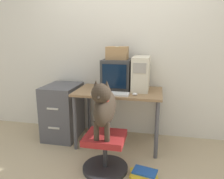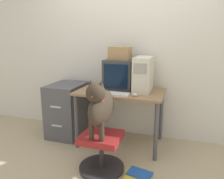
# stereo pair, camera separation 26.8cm
# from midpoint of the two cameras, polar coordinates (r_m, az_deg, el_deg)

# --- Properties ---
(ground_plane) EXTENTS (12.00, 12.00, 0.00)m
(ground_plane) POSITION_cam_midpoint_polar(r_m,az_deg,el_deg) (2.90, 2.93, -16.79)
(ground_plane) COLOR tan
(wall_back) EXTENTS (8.00, 0.05, 2.60)m
(wall_back) POSITION_cam_midpoint_polar(r_m,az_deg,el_deg) (3.25, 6.79, 10.53)
(wall_back) COLOR silver
(wall_back) RESTS_ON ground_plane
(desk) EXTENTS (1.15, 0.70, 0.77)m
(desk) POSITION_cam_midpoint_polar(r_m,az_deg,el_deg) (2.96, 4.85, -2.31)
(desk) COLOR olive
(desk) RESTS_ON ground_plane
(crt_monitor) EXTENTS (0.39, 0.41, 0.40)m
(crt_monitor) POSITION_cam_midpoint_polar(r_m,az_deg,el_deg) (3.03, 4.64, 4.02)
(crt_monitor) COLOR #383838
(crt_monitor) RESTS_ON desk
(pc_tower) EXTENTS (0.22, 0.45, 0.45)m
(pc_tower) POSITION_cam_midpoint_polar(r_m,az_deg,el_deg) (2.93, 10.80, 3.98)
(pc_tower) COLOR beige
(pc_tower) RESTS_ON desk
(keyboard) EXTENTS (0.47, 0.15, 0.03)m
(keyboard) POSITION_cam_midpoint_polar(r_m,az_deg,el_deg) (2.72, 2.47, -1.06)
(keyboard) COLOR silver
(keyboard) RESTS_ON desk
(computer_mouse) EXTENTS (0.06, 0.04, 0.03)m
(computer_mouse) POSITION_cam_midpoint_polar(r_m,az_deg,el_deg) (2.67, 8.86, -1.41)
(computer_mouse) COLOR silver
(computer_mouse) RESTS_ON desk
(office_chair) EXTENTS (0.51, 0.51, 0.43)m
(office_chair) POSITION_cam_midpoint_polar(r_m,az_deg,el_deg) (2.53, 0.37, -15.95)
(office_chair) COLOR #262628
(office_chair) RESTS_ON ground_plane
(dog) EXTENTS (0.21, 0.58, 0.63)m
(dog) POSITION_cam_midpoint_polar(r_m,az_deg,el_deg) (2.30, 0.30, -4.33)
(dog) COLOR #33281E
(dog) RESTS_ON office_chair
(filing_cabinet) EXTENTS (0.46, 0.62, 0.79)m
(filing_cabinet) POSITION_cam_midpoint_polar(r_m,az_deg,el_deg) (3.36, -9.36, -5.24)
(filing_cabinet) COLOR #4C4C51
(filing_cabinet) RESTS_ON ground_plane
(cardboard_box) EXTENTS (0.28, 0.23, 0.17)m
(cardboard_box) POSITION_cam_midpoint_polar(r_m,az_deg,el_deg) (3.00, 4.76, 9.47)
(cardboard_box) COLOR #A87F51
(cardboard_box) RESTS_ON crt_monitor
(book_stack_floor) EXTENTS (0.31, 0.23, 0.08)m
(book_stack_floor) POSITION_cam_midpoint_polar(r_m,az_deg,el_deg) (2.50, 10.28, -21.41)
(book_stack_floor) COLOR #1E4C9E
(book_stack_floor) RESTS_ON ground_plane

